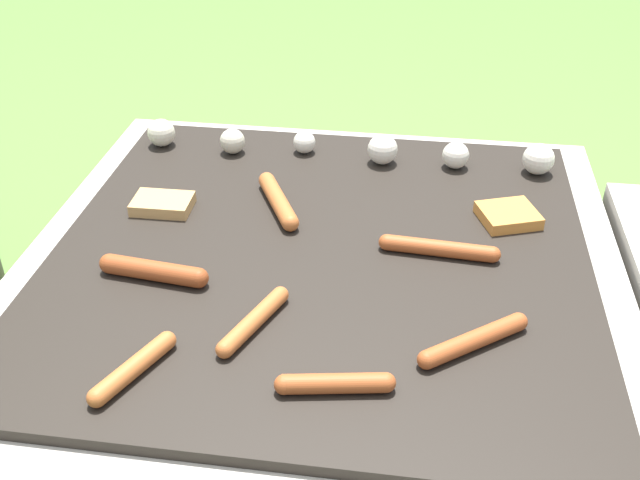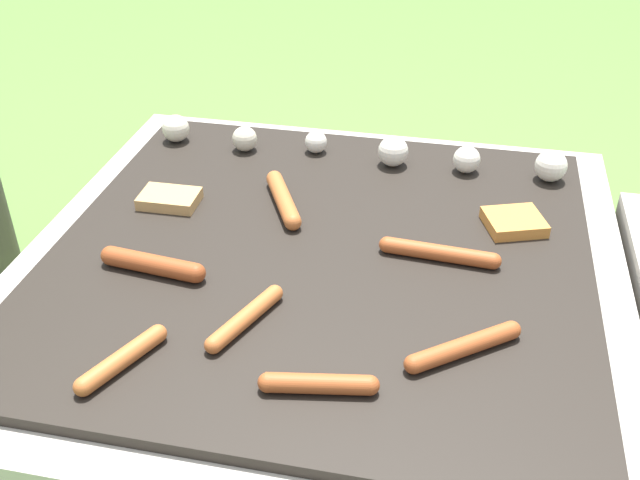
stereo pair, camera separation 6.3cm
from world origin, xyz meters
name	(u,v)px [view 1 (the left image)]	position (x,y,z in m)	size (l,w,h in m)	color
ground_plane	(320,429)	(0.00, 0.00, 0.00)	(14.00, 14.00, 0.00)	#567F38
grill	(320,348)	(0.00, 0.00, 0.20)	(0.94, 0.94, 0.40)	#B2AA9E
sausage_back_right	(153,271)	(-0.23, -0.11, 0.42)	(0.17, 0.05, 0.03)	#93421E
sausage_front_right	(439,248)	(0.18, 0.01, 0.41)	(0.19, 0.04, 0.03)	#A34C23
sausage_mid_right	(254,321)	(-0.06, -0.20, 0.41)	(0.07, 0.15, 0.02)	#B7602D
sausage_mid_left	(278,201)	(-0.09, 0.12, 0.42)	(0.09, 0.16, 0.03)	#B7602D
sausage_front_center	(474,340)	(0.23, -0.19, 0.41)	(0.15, 0.12, 0.02)	#A34C23
sausage_back_left	(133,368)	(-0.19, -0.31, 0.41)	(0.08, 0.14, 0.02)	#B7602D
sausage_front_left	(334,384)	(0.06, -0.30, 0.41)	(0.15, 0.05, 0.03)	#A34C23
bread_slice_center	(163,204)	(-0.28, 0.09, 0.41)	(0.10, 0.07, 0.02)	tan
bread_slice_left	(508,215)	(0.30, 0.13, 0.41)	(0.11, 0.11, 0.02)	#D18438
mushroom_row	(357,147)	(0.03, 0.31, 0.43)	(0.77, 0.07, 0.06)	beige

